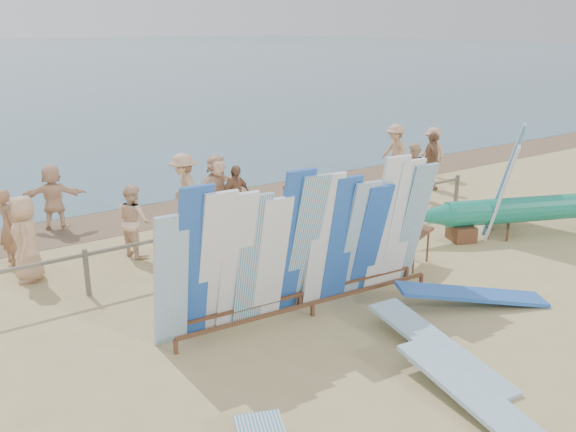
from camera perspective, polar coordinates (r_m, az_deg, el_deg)
ground at (r=11.19m, az=6.92°, el=-7.80°), size 160.00×160.00×0.00m
wet_sand_strip at (r=16.89m, az=-9.39°, el=0.86°), size 40.00×2.60×0.01m
fence at (r=13.18m, az=-1.60°, el=-0.78°), size 12.08×0.08×0.90m
main_surfboard_rack at (r=10.24m, az=1.77°, el=-2.94°), size 5.27×1.03×2.63m
side_surfboard_rack at (r=15.50m, az=19.54°, el=3.13°), size 2.25×1.84×2.64m
outrigger_canoe at (r=15.38m, az=21.99°, el=0.50°), size 6.36×3.01×0.94m
vendor_table at (r=12.76m, az=11.35°, el=-2.82°), size 1.09×0.94×1.22m
flat_board_a at (r=9.63m, az=13.77°, el=-12.65°), size 0.79×2.73×0.36m
flat_board_b at (r=8.58m, az=17.38°, el=-17.06°), size 0.83×2.73×0.37m
flat_board_d at (r=11.38m, az=16.76°, el=-8.02°), size 2.64×1.74×0.43m
beach_chair_left at (r=13.91m, az=-1.01°, el=-1.36°), size 0.80×0.81×0.92m
beach_chair_right at (r=14.35m, az=-1.79°, el=-0.79°), size 0.59×0.61×0.91m
stroller at (r=14.47m, az=1.32°, el=0.18°), size 0.82×0.98×1.15m
beachgoer_1 at (r=13.73m, az=-24.68°, el=-0.93°), size 0.41×0.62×1.60m
beachgoer_8 at (r=17.59m, az=11.63°, el=4.10°), size 0.76×0.85×1.60m
beachgoer_extra_0 at (r=20.34m, az=13.37°, el=5.81°), size 0.55×1.09×1.63m
beachgoer_4 at (r=14.93m, az=-4.92°, el=1.89°), size 0.95×0.54×1.53m
beachgoer_2 at (r=13.34m, az=-14.27°, el=-0.41°), size 0.53×0.83×1.57m
beachgoer_9 at (r=19.96m, az=9.98°, el=5.97°), size 0.60×1.18×1.75m
beachgoer_5 at (r=15.22m, az=-6.64°, el=2.54°), size 1.69×0.93×1.74m
beachgoer_11 at (r=15.71m, az=-21.09°, el=1.69°), size 1.54×1.11×1.60m
beachgoer_0 at (r=12.69m, az=-23.34°, el=-1.95°), size 0.58×0.90×1.69m
beachgoer_3 at (r=14.92m, az=-9.72°, el=2.32°), size 0.69×1.26×1.85m
beachgoer_10 at (r=18.76m, az=13.30°, el=5.03°), size 0.87×1.11×1.74m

